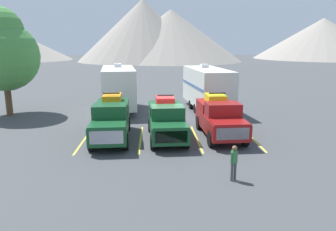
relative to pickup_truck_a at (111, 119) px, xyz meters
The scene contains 13 objects.
ground_plane 3.69m from the pickup_truck_a, 10.34° to the left, with size 240.00×240.00×0.00m, color #3F4244.
pickup_truck_a is the anchor object (origin of this frame).
pickup_truck_b 3.30m from the pickup_truck_a, ahead, with size 2.32×5.36×2.53m.
pickup_truck_c 6.57m from the pickup_truck_a, ahead, with size 2.42×5.53×2.58m.
lot_stripe_a 2.04m from the pickup_truck_a, behind, with size 0.12×5.50×0.01m, color gold.
lot_stripe_b 2.14m from the pickup_truck_a, ahead, with size 0.12×5.50×0.01m, color gold.
lot_stripe_c 5.25m from the pickup_truck_a, ahead, with size 0.12×5.50×0.01m, color gold.
lot_stripe_d 8.56m from the pickup_truck_a, ahead, with size 0.12×5.50×0.01m, color gold.
camper_trailer_a 7.90m from the pickup_truck_a, 92.57° to the left, with size 3.32×7.80×3.89m.
camper_trailer_b 10.55m from the pickup_truck_a, 48.26° to the left, with size 3.45×8.62×3.81m.
person_a 8.65m from the pickup_truck_a, 47.25° to the right, with size 0.32×0.26×1.54m.
tree_a 11.77m from the pickup_truck_a, 143.14° to the left, with size 5.29×5.29×8.30m.
mountain_ridge 83.73m from the pickup_truck_a, 79.13° to the left, with size 135.08×53.42×17.37m.
Camera 1 is at (-0.84, -19.59, 5.74)m, focal length 34.82 mm.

